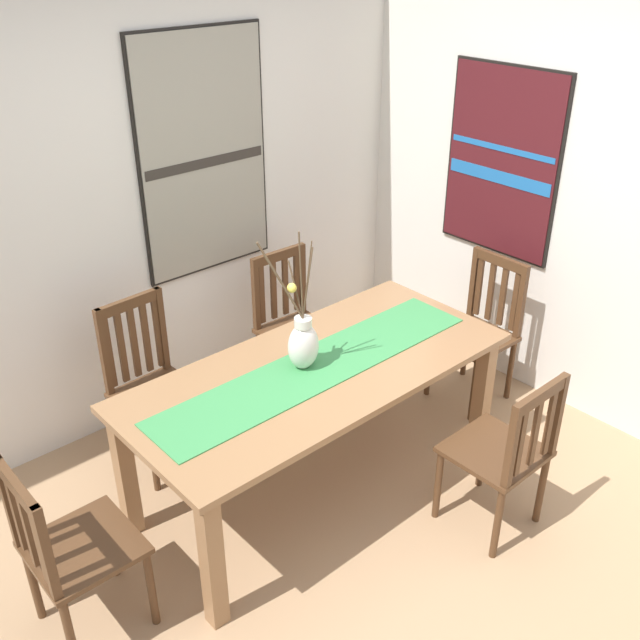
# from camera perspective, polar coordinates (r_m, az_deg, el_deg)

# --- Properties ---
(ground_plane) EXTENTS (6.40, 6.40, 0.03)m
(ground_plane) POSITION_cam_1_polar(r_m,az_deg,el_deg) (3.69, 4.43, -18.15)
(ground_plane) COLOR #A37F5B
(wall_back) EXTENTS (6.40, 0.12, 2.70)m
(wall_back) POSITION_cam_1_polar(r_m,az_deg,el_deg) (4.23, -13.43, 9.72)
(wall_back) COLOR silver
(wall_back) RESTS_ON ground_plane
(wall_side) EXTENTS (0.12, 6.40, 2.70)m
(wall_side) POSITION_cam_1_polar(r_m,az_deg,el_deg) (4.31, 22.89, 8.58)
(wall_side) COLOR silver
(wall_side) RESTS_ON ground_plane
(dining_table) EXTENTS (1.98, 0.89, 0.75)m
(dining_table) POSITION_cam_1_polar(r_m,az_deg,el_deg) (3.65, -0.18, -5.07)
(dining_table) COLOR #8E6642
(dining_table) RESTS_ON ground_plane
(table_runner) EXTENTS (1.82, 0.36, 0.01)m
(table_runner) POSITION_cam_1_polar(r_m,az_deg,el_deg) (3.59, -0.19, -3.67)
(table_runner) COLOR #388447
(table_runner) RESTS_ON dining_table
(centerpiece_vase) EXTENTS (0.26, 0.17, 0.74)m
(centerpiece_vase) POSITION_cam_1_polar(r_m,az_deg,el_deg) (3.52, -1.35, -1.77)
(centerpiece_vase) COLOR silver
(centerpiece_vase) RESTS_ON dining_table
(chair_0) EXTENTS (0.42, 0.42, 0.89)m
(chair_0) POSITION_cam_1_polar(r_m,az_deg,el_deg) (3.23, -19.00, -16.57)
(chair_0) COLOR #4C301C
(chair_0) RESTS_ON ground_plane
(chair_1) EXTENTS (0.44, 0.44, 0.95)m
(chair_1) POSITION_cam_1_polar(r_m,az_deg,el_deg) (4.05, -13.12, -4.71)
(chair_1) COLOR #4C301C
(chair_1) RESTS_ON ground_plane
(chair_2) EXTENTS (0.43, 0.43, 0.92)m
(chair_2) POSITION_cam_1_polar(r_m,az_deg,el_deg) (4.54, -2.16, -0.23)
(chair_2) COLOR #4C301C
(chair_2) RESTS_ON ground_plane
(chair_3) EXTENTS (0.42, 0.42, 0.89)m
(chair_3) POSITION_cam_1_polar(r_m,az_deg,el_deg) (3.63, 14.28, -9.97)
(chair_3) COLOR #4C301C
(chair_3) RESTS_ON ground_plane
(chair_4) EXTENTS (0.43, 0.43, 0.92)m
(chair_4) POSITION_cam_1_polar(r_m,az_deg,el_deg) (4.59, 12.42, -0.62)
(chair_4) COLOR #4C301C
(chair_4) RESTS_ON ground_plane
(painting_on_back_wall) EXTENTS (0.85, 0.05, 1.39)m
(painting_on_back_wall) POSITION_cam_1_polar(r_m,az_deg,el_deg) (4.30, -9.12, 12.64)
(painting_on_back_wall) COLOR black
(painting_on_side_wall) EXTENTS (0.05, 0.78, 1.13)m
(painting_on_side_wall) POSITION_cam_1_polar(r_m,az_deg,el_deg) (4.60, 14.09, 11.91)
(painting_on_side_wall) COLOR black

